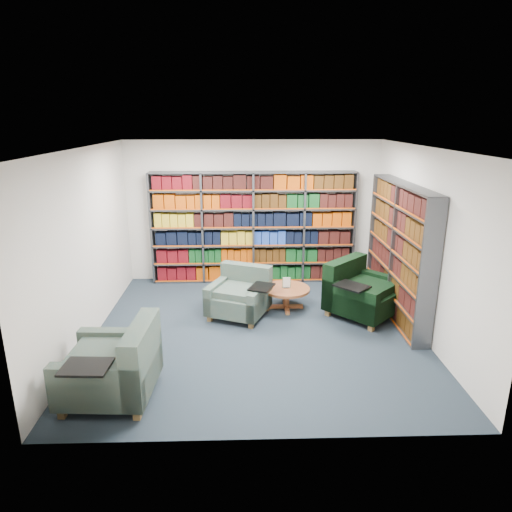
{
  "coord_description": "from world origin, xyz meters",
  "views": [
    {
      "loc": [
        -0.22,
        -6.47,
        3.21
      ],
      "look_at": [
        0.0,
        0.6,
        1.05
      ],
      "focal_mm": 32.0,
      "sensor_mm": 36.0,
      "label": 1
    }
  ],
  "objects_px": {
    "chair_teal_left": "(241,296)",
    "chair_green_right": "(359,293)",
    "coffee_table": "(286,292)",
    "chair_teal_front": "(118,368)"
  },
  "relations": [
    {
      "from": "chair_green_right",
      "to": "chair_teal_front",
      "type": "xyz_separation_m",
      "value": [
        -3.43,
        -2.3,
        0.01
      ]
    },
    {
      "from": "chair_teal_left",
      "to": "chair_teal_front",
      "type": "relative_size",
      "value": 0.97
    },
    {
      "from": "chair_teal_left",
      "to": "chair_green_right",
      "type": "distance_m",
      "value": 1.98
    },
    {
      "from": "chair_teal_left",
      "to": "chair_green_right",
      "type": "height_order",
      "value": "chair_green_right"
    },
    {
      "from": "coffee_table",
      "to": "chair_teal_left",
      "type": "bearing_deg",
      "value": -165.48
    },
    {
      "from": "chair_teal_front",
      "to": "chair_green_right",
      "type": "bearing_deg",
      "value": 33.83
    },
    {
      "from": "chair_teal_left",
      "to": "coffee_table",
      "type": "relative_size",
      "value": 1.47
    },
    {
      "from": "chair_green_right",
      "to": "coffee_table",
      "type": "bearing_deg",
      "value": 167.46
    },
    {
      "from": "coffee_table",
      "to": "chair_teal_front",
      "type": "bearing_deg",
      "value": -131.1
    },
    {
      "from": "chair_green_right",
      "to": "coffee_table",
      "type": "distance_m",
      "value": 1.22
    }
  ]
}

